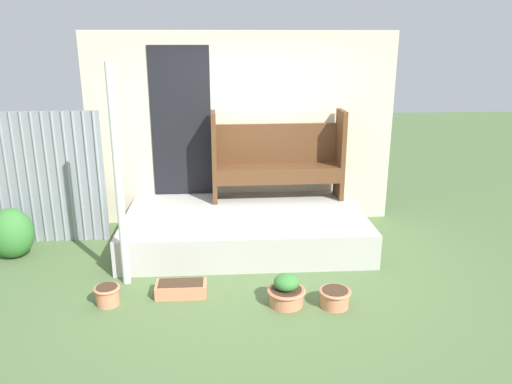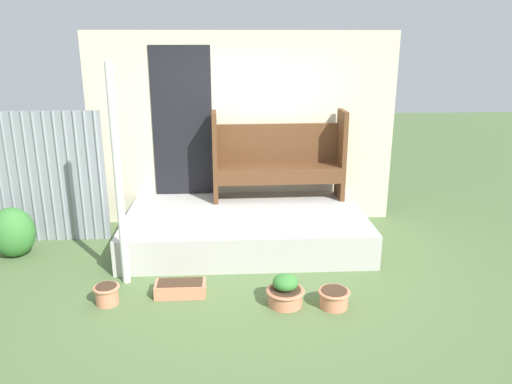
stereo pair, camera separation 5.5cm
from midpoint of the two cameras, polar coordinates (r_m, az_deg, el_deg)
The scene contains 10 objects.
ground_plane at distance 5.61m, azimuth -0.56°, elevation -9.34°, with size 24.00×24.00×0.00m, color #516B3D.
porch_slab at distance 6.31m, azimuth -1.50°, elevation -4.18°, with size 2.97×1.73×0.41m.
house_wall at distance 6.87m, azimuth -2.20°, elevation 7.15°, with size 4.17×0.08×2.60m.
support_post at distance 5.20m, azimuth -15.76°, elevation 1.41°, with size 0.08×0.08×2.30m.
bench at distance 6.69m, azimuth 2.22°, elevation 4.12°, with size 1.75×0.43×1.19m.
flower_pot_left at distance 5.19m, azimuth -16.92°, elevation -11.13°, with size 0.26×0.26×0.20m.
flower_pot_middle at distance 4.97m, azimuth 3.16°, elevation -11.29°, with size 0.38×0.38×0.32m.
flower_pot_right at distance 5.00m, azimuth 8.68°, elevation -11.78°, with size 0.31×0.31×0.18m.
planter_box_rect at distance 5.21m, azimuth -8.85°, elevation -10.89°, with size 0.51×0.24×0.15m.
shrub_by_fence at distance 6.58m, azimuth -26.38°, elevation -4.24°, with size 0.51×0.46×0.60m.
Camera 1 is at (-0.30, -5.00, 2.51)m, focal length 35.00 mm.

